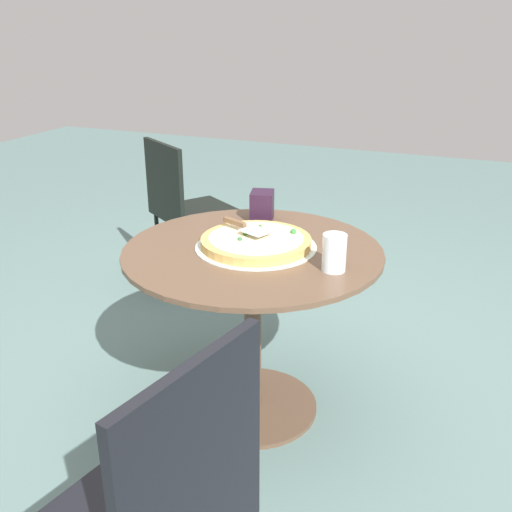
% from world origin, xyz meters
% --- Properties ---
extents(ground_plane, '(10.00, 10.00, 0.00)m').
position_xyz_m(ground_plane, '(0.00, 0.00, 0.00)').
color(ground_plane, slate).
extents(patio_table, '(0.93, 0.93, 0.68)m').
position_xyz_m(patio_table, '(0.00, 0.00, 0.50)').
color(patio_table, brown).
rests_on(patio_table, ground).
extents(pizza_on_tray, '(0.44, 0.44, 0.06)m').
position_xyz_m(pizza_on_tray, '(-0.02, 0.01, 0.70)').
color(pizza_on_tray, silver).
rests_on(pizza_on_tray, patio_table).
extents(pizza_server, '(0.13, 0.21, 0.02)m').
position_xyz_m(pizza_server, '(-0.05, -0.06, 0.75)').
color(pizza_server, silver).
rests_on(pizza_server, pizza_on_tray).
extents(drinking_cup, '(0.08, 0.08, 0.12)m').
position_xyz_m(drinking_cup, '(0.08, 0.32, 0.75)').
color(drinking_cup, white).
rests_on(drinking_cup, patio_table).
extents(napkin_dispenser, '(0.13, 0.12, 0.12)m').
position_xyz_m(napkin_dispenser, '(-0.31, -0.09, 0.74)').
color(napkin_dispenser, black).
rests_on(napkin_dispenser, patio_table).
extents(patio_chair_near, '(0.56, 0.56, 0.84)m').
position_xyz_m(patio_chair_near, '(-0.92, -0.80, 0.50)').
color(patio_chair_near, black).
rests_on(patio_chair_near, ground).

